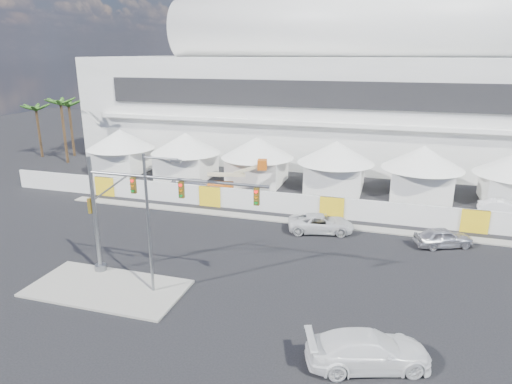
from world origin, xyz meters
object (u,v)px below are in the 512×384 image
(sedan_silver, at_px, (443,237))
(lot_car_c, at_px, (198,187))
(lot_car_a, at_px, (503,208))
(traffic_mast, at_px, (128,212))
(boom_lift, at_px, (221,185))
(pickup_near, at_px, (368,350))
(pickup_curb, at_px, (321,223))
(streetlight_median, at_px, (151,215))

(sedan_silver, bearing_deg, lot_car_c, 50.08)
(lot_car_a, height_order, traffic_mast, traffic_mast)
(lot_car_a, bearing_deg, sedan_silver, 150.43)
(sedan_silver, bearing_deg, traffic_mast, 96.03)
(sedan_silver, relative_size, lot_car_c, 0.81)
(boom_lift, bearing_deg, lot_car_a, -8.76)
(boom_lift, bearing_deg, traffic_mast, -98.59)
(pickup_near, height_order, boom_lift, boom_lift)
(pickup_near, bearing_deg, traffic_mast, 53.96)
(pickup_curb, xyz_separation_m, traffic_mast, (-10.87, -11.79, 3.94))
(pickup_near, relative_size, boom_lift, 0.78)
(lot_car_a, distance_m, streetlight_median, 33.12)
(sedan_silver, relative_size, pickup_near, 0.74)
(pickup_near, distance_m, lot_car_a, 27.89)
(sedan_silver, distance_m, pickup_near, 16.99)
(lot_car_a, height_order, lot_car_c, lot_car_c)
(pickup_curb, xyz_separation_m, lot_car_a, (15.62, 9.19, -0.06))
(traffic_mast, bearing_deg, lot_car_a, 38.37)
(streetlight_median, bearing_deg, lot_car_a, 43.16)
(pickup_curb, distance_m, lot_car_a, 18.12)
(lot_car_c, distance_m, streetlight_median, 21.49)
(sedan_silver, distance_m, lot_car_a, 11.17)
(sedan_silver, distance_m, traffic_mast, 23.88)
(sedan_silver, bearing_deg, boom_lift, 46.55)
(pickup_curb, height_order, lot_car_c, lot_car_c)
(pickup_curb, bearing_deg, lot_car_a, -71.84)
(pickup_near, relative_size, lot_car_c, 1.09)
(streetlight_median, xyz_separation_m, boom_lift, (-3.67, 20.95, -4.20))
(traffic_mast, bearing_deg, pickup_near, -16.84)
(lot_car_c, bearing_deg, pickup_near, -157.78)
(streetlight_median, distance_m, boom_lift, 21.68)
(pickup_curb, relative_size, lot_car_c, 0.99)
(sedan_silver, distance_m, boom_lift, 23.06)
(streetlight_median, bearing_deg, traffic_mast, 150.22)
(lot_car_a, xyz_separation_m, boom_lift, (-27.61, -1.50, 0.33))
(sedan_silver, height_order, boom_lift, boom_lift)
(streetlight_median, relative_size, boom_lift, 1.14)
(boom_lift, bearing_deg, lot_car_c, -173.03)
(lot_car_a, bearing_deg, pickup_near, 160.15)
(sedan_silver, height_order, streetlight_median, streetlight_median)
(pickup_curb, height_order, lot_car_a, pickup_curb)
(streetlight_median, height_order, boom_lift, streetlight_median)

